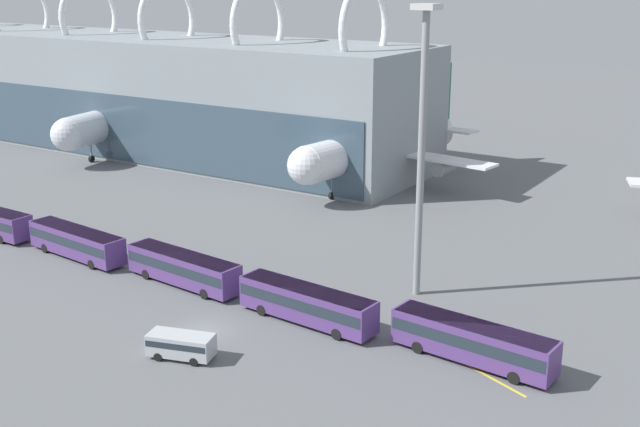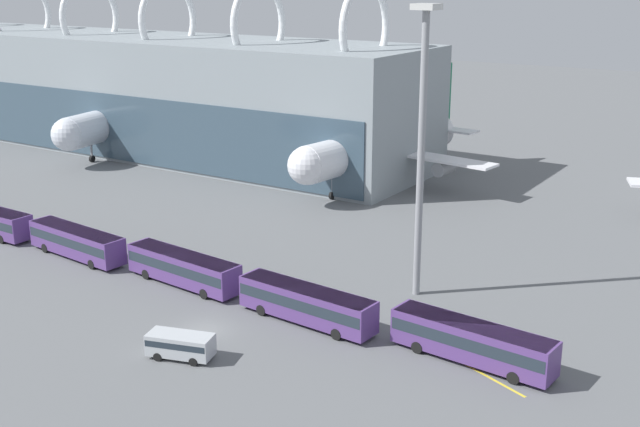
{
  "view_description": "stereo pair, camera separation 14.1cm",
  "coord_description": "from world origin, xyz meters",
  "px_view_note": "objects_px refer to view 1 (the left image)",
  "views": [
    {
      "loc": [
        42.4,
        -47.51,
        29.27
      ],
      "look_at": [
        -3.45,
        23.49,
        4.0
      ],
      "focal_mm": 45.0,
      "sensor_mm": 36.0,
      "label": 1
    },
    {
      "loc": [
        42.52,
        -47.43,
        29.27
      ],
      "look_at": [
        -3.45,
        23.49,
        4.0
      ],
      "focal_mm": 45.0,
      "sensor_mm": 36.0,
      "label": 2
    }
  ],
  "objects_px": {
    "shuttle_bus_1": "(77,241)",
    "airliner_at_gate_near": "(132,118)",
    "airliner_at_gate_far": "(384,145)",
    "service_van_foreground": "(181,344)",
    "shuttle_bus_4": "(473,340)",
    "shuttle_bus_2": "(183,267)",
    "floodlight_mast": "(422,134)",
    "shuttle_bus_3": "(307,302)"
  },
  "relations": [
    {
      "from": "shuttle_bus_4",
      "to": "service_van_foreground",
      "type": "height_order",
      "value": "shuttle_bus_4"
    },
    {
      "from": "shuttle_bus_2",
      "to": "shuttle_bus_3",
      "type": "xyz_separation_m",
      "value": [
        15.04,
        -0.78,
        0.0
      ]
    },
    {
      "from": "airliner_at_gate_far",
      "to": "shuttle_bus_4",
      "type": "xyz_separation_m",
      "value": [
        32.95,
        -46.1,
        -3.8
      ]
    },
    {
      "from": "airliner_at_gate_near",
      "to": "shuttle_bus_4",
      "type": "relative_size",
      "value": 2.79
    },
    {
      "from": "shuttle_bus_4",
      "to": "floodlight_mast",
      "type": "bearing_deg",
      "value": 138.64
    },
    {
      "from": "shuttle_bus_3",
      "to": "floodlight_mast",
      "type": "xyz_separation_m",
      "value": [
        5.12,
        11.13,
        13.61
      ]
    },
    {
      "from": "shuttle_bus_1",
      "to": "shuttle_bus_3",
      "type": "xyz_separation_m",
      "value": [
        30.08,
        -0.56,
        0.0
      ]
    },
    {
      "from": "airliner_at_gate_far",
      "to": "shuttle_bus_2",
      "type": "bearing_deg",
      "value": 10.79
    },
    {
      "from": "airliner_at_gate_near",
      "to": "shuttle_bus_4",
      "type": "bearing_deg",
      "value": 51.7
    },
    {
      "from": "airliner_at_gate_far",
      "to": "shuttle_bus_1",
      "type": "distance_m",
      "value": 48.06
    },
    {
      "from": "airliner_at_gate_near",
      "to": "floodlight_mast",
      "type": "height_order",
      "value": "floodlight_mast"
    },
    {
      "from": "airliner_at_gate_far",
      "to": "service_van_foreground",
      "type": "xyz_separation_m",
      "value": [
        13.31,
        -57.98,
        -4.47
      ]
    },
    {
      "from": "floodlight_mast",
      "to": "shuttle_bus_3",
      "type": "bearing_deg",
      "value": -114.73
    },
    {
      "from": "shuttle_bus_4",
      "to": "service_van_foreground",
      "type": "relative_size",
      "value": 2.39
    },
    {
      "from": "airliner_at_gate_far",
      "to": "service_van_foreground",
      "type": "bearing_deg",
      "value": 20.15
    },
    {
      "from": "service_van_foreground",
      "to": "floodlight_mast",
      "type": "distance_m",
      "value": 28.13
    },
    {
      "from": "airliner_at_gate_near",
      "to": "shuttle_bus_4",
      "type": "distance_m",
      "value": 92.26
    },
    {
      "from": "shuttle_bus_2",
      "to": "service_van_foreground",
      "type": "distance_m",
      "value": 15.81
    },
    {
      "from": "airliner_at_gate_near",
      "to": "airliner_at_gate_far",
      "type": "xyz_separation_m",
      "value": [
        48.25,
        2.45,
        0.28
      ]
    },
    {
      "from": "service_van_foreground",
      "to": "shuttle_bus_1",
      "type": "bearing_deg",
      "value": 138.42
    },
    {
      "from": "airliner_at_gate_near",
      "to": "airliner_at_gate_far",
      "type": "bearing_deg",
      "value": 82.86
    },
    {
      "from": "service_van_foreground",
      "to": "airliner_at_gate_near",
      "type": "bearing_deg",
      "value": 120.92
    },
    {
      "from": "shuttle_bus_1",
      "to": "shuttle_bus_4",
      "type": "bearing_deg",
      "value": 5.64
    },
    {
      "from": "airliner_at_gate_far",
      "to": "shuttle_bus_1",
      "type": "bearing_deg",
      "value": -7.49
    },
    {
      "from": "shuttle_bus_3",
      "to": "shuttle_bus_4",
      "type": "relative_size",
      "value": 1.0
    },
    {
      "from": "airliner_at_gate_near",
      "to": "service_van_foreground",
      "type": "height_order",
      "value": "airliner_at_gate_near"
    },
    {
      "from": "shuttle_bus_3",
      "to": "shuttle_bus_4",
      "type": "bearing_deg",
      "value": 7.22
    },
    {
      "from": "shuttle_bus_2",
      "to": "service_van_foreground",
      "type": "height_order",
      "value": "shuttle_bus_2"
    },
    {
      "from": "shuttle_bus_2",
      "to": "floodlight_mast",
      "type": "bearing_deg",
      "value": 32.31
    },
    {
      "from": "shuttle_bus_1",
      "to": "service_van_foreground",
      "type": "relative_size",
      "value": 2.4
    },
    {
      "from": "shuttle_bus_3",
      "to": "service_van_foreground",
      "type": "height_order",
      "value": "shuttle_bus_3"
    },
    {
      "from": "shuttle_bus_3",
      "to": "shuttle_bus_2",
      "type": "bearing_deg",
      "value": -178.84
    },
    {
      "from": "service_van_foreground",
      "to": "floodlight_mast",
      "type": "bearing_deg",
      "value": 49.31
    },
    {
      "from": "airliner_at_gate_near",
      "to": "shuttle_bus_1",
      "type": "distance_m",
      "value": 56.93
    },
    {
      "from": "floodlight_mast",
      "to": "shuttle_bus_2",
      "type": "bearing_deg",
      "value": -152.85
    },
    {
      "from": "shuttle_bus_1",
      "to": "airliner_at_gate_near",
      "type": "bearing_deg",
      "value": 134.75
    },
    {
      "from": "shuttle_bus_3",
      "to": "airliner_at_gate_near",
      "type": "bearing_deg",
      "value": 150.25
    },
    {
      "from": "shuttle_bus_1",
      "to": "shuttle_bus_2",
      "type": "height_order",
      "value": "same"
    },
    {
      "from": "airliner_at_gate_far",
      "to": "service_van_foreground",
      "type": "height_order",
      "value": "airliner_at_gate_far"
    },
    {
      "from": "shuttle_bus_4",
      "to": "airliner_at_gate_near",
      "type": "bearing_deg",
      "value": 156.52
    },
    {
      "from": "airliner_at_gate_near",
      "to": "shuttle_bus_2",
      "type": "height_order",
      "value": "airliner_at_gate_near"
    },
    {
      "from": "shuttle_bus_1",
      "to": "shuttle_bus_2",
      "type": "xyz_separation_m",
      "value": [
        15.04,
        0.22,
        0.0
      ]
    }
  ]
}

